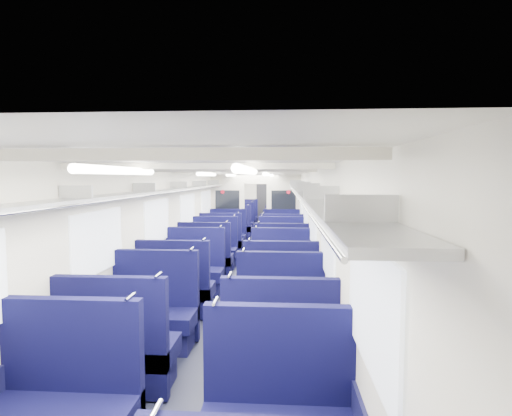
% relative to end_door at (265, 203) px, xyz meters
% --- Properties ---
extents(floor, '(2.80, 18.00, 0.01)m').
position_rel_end_door_xyz_m(floor, '(0.00, -8.94, -1.00)').
color(floor, black).
rests_on(floor, ground).
extents(ceiling, '(2.80, 18.00, 0.01)m').
position_rel_end_door_xyz_m(ceiling, '(0.00, -8.94, 1.35)').
color(ceiling, white).
rests_on(ceiling, wall_left).
extents(wall_left, '(0.02, 18.00, 2.35)m').
position_rel_end_door_xyz_m(wall_left, '(-1.40, -8.94, 0.18)').
color(wall_left, silver).
rests_on(wall_left, floor).
extents(dado_left, '(0.03, 17.90, 0.70)m').
position_rel_end_door_xyz_m(dado_left, '(-1.39, -8.94, -0.65)').
color(dado_left, black).
rests_on(dado_left, floor).
extents(wall_right, '(0.02, 18.00, 2.35)m').
position_rel_end_door_xyz_m(wall_right, '(1.40, -8.94, 0.18)').
color(wall_right, silver).
rests_on(wall_right, floor).
extents(dado_right, '(0.03, 17.90, 0.70)m').
position_rel_end_door_xyz_m(dado_right, '(1.39, -8.94, -0.65)').
color(dado_right, black).
rests_on(dado_right, floor).
extents(wall_far, '(2.80, 0.02, 2.35)m').
position_rel_end_door_xyz_m(wall_far, '(0.00, 0.06, 0.18)').
color(wall_far, silver).
rests_on(wall_far, floor).
extents(luggage_rack_left, '(0.36, 17.40, 0.18)m').
position_rel_end_door_xyz_m(luggage_rack_left, '(-1.21, -8.94, 0.97)').
color(luggage_rack_left, '#B2B5BA').
rests_on(luggage_rack_left, wall_left).
extents(luggage_rack_right, '(0.36, 17.40, 0.18)m').
position_rel_end_door_xyz_m(luggage_rack_right, '(1.21, -8.94, 0.97)').
color(luggage_rack_right, '#B2B5BA').
rests_on(luggage_rack_right, wall_right).
extents(windows, '(2.78, 15.60, 0.75)m').
position_rel_end_door_xyz_m(windows, '(0.00, -9.40, 0.42)').
color(windows, white).
rests_on(windows, wall_left).
extents(ceiling_fittings, '(2.70, 16.06, 0.11)m').
position_rel_end_door_xyz_m(ceiling_fittings, '(0.00, -9.20, 1.29)').
color(ceiling_fittings, silver).
rests_on(ceiling_fittings, ceiling).
extents(end_door, '(0.75, 0.06, 2.00)m').
position_rel_end_door_xyz_m(end_door, '(0.00, 0.00, 0.00)').
color(end_door, black).
rests_on(end_door, floor).
extents(bulkhead, '(2.80, 0.10, 2.35)m').
position_rel_end_door_xyz_m(bulkhead, '(-0.00, -6.33, 0.23)').
color(bulkhead, silver).
rests_on(bulkhead, floor).
extents(seat_2, '(1.15, 0.63, 1.27)m').
position_rel_end_door_xyz_m(seat_2, '(-0.83, -15.97, -0.61)').
color(seat_2, '#0C0C3A').
rests_on(seat_2, floor).
extents(seat_4, '(1.15, 0.63, 1.27)m').
position_rel_end_door_xyz_m(seat_4, '(-0.83, -14.94, -0.61)').
color(seat_4, '#0C0C3A').
rests_on(seat_4, floor).
extents(seat_5, '(1.15, 0.63, 1.27)m').
position_rel_end_door_xyz_m(seat_5, '(0.83, -14.89, -0.61)').
color(seat_5, '#0C0C3A').
rests_on(seat_5, floor).
extents(seat_6, '(1.15, 0.63, 1.27)m').
position_rel_end_door_xyz_m(seat_6, '(-0.83, -13.82, -0.61)').
color(seat_6, '#0C0C3A').
rests_on(seat_6, floor).
extents(seat_7, '(1.15, 0.63, 1.27)m').
position_rel_end_door_xyz_m(seat_7, '(0.83, -13.85, -0.61)').
color(seat_7, '#0C0C3A').
rests_on(seat_7, floor).
extents(seat_8, '(1.15, 0.63, 1.27)m').
position_rel_end_door_xyz_m(seat_8, '(-0.83, -12.69, -0.61)').
color(seat_8, '#0C0C3A').
rests_on(seat_8, floor).
extents(seat_9, '(1.15, 0.63, 1.27)m').
position_rel_end_door_xyz_m(seat_9, '(0.83, -12.65, -0.61)').
color(seat_9, '#0C0C3A').
rests_on(seat_9, floor).
extents(seat_10, '(1.15, 0.63, 1.27)m').
position_rel_end_door_xyz_m(seat_10, '(-0.83, -11.39, -0.61)').
color(seat_10, '#0C0C3A').
rests_on(seat_10, floor).
extents(seat_11, '(1.15, 0.63, 1.27)m').
position_rel_end_door_xyz_m(seat_11, '(0.83, -11.37, -0.61)').
color(seat_11, '#0C0C3A').
rests_on(seat_11, floor).
extents(seat_12, '(1.15, 0.63, 1.27)m').
position_rel_end_door_xyz_m(seat_12, '(-0.83, -10.21, -0.61)').
color(seat_12, '#0C0C3A').
rests_on(seat_12, floor).
extents(seat_13, '(1.15, 0.63, 1.27)m').
position_rel_end_door_xyz_m(seat_13, '(0.83, -10.27, -0.61)').
color(seat_13, '#0C0C3A').
rests_on(seat_13, floor).
extents(seat_14, '(1.15, 0.63, 1.27)m').
position_rel_end_door_xyz_m(seat_14, '(-0.83, -9.18, -0.61)').
color(seat_14, '#0C0C3A').
rests_on(seat_14, floor).
extents(seat_15, '(1.15, 0.63, 1.27)m').
position_rel_end_door_xyz_m(seat_15, '(0.83, -9.13, -0.61)').
color(seat_15, '#0C0C3A').
rests_on(seat_15, floor).
extents(seat_16, '(1.15, 0.63, 1.27)m').
position_rel_end_door_xyz_m(seat_16, '(-0.83, -7.95, -0.61)').
color(seat_16, '#0C0C3A').
rests_on(seat_16, floor).
extents(seat_17, '(1.15, 0.63, 1.27)m').
position_rel_end_door_xyz_m(seat_17, '(0.83, -8.14, -0.61)').
color(seat_17, '#0C0C3A').
rests_on(seat_17, floor).
extents(seat_18, '(1.15, 0.63, 1.27)m').
position_rel_end_door_xyz_m(seat_18, '(-0.83, -6.84, -0.61)').
color(seat_18, '#0C0C3A').
rests_on(seat_18, floor).
extents(seat_19, '(1.15, 0.63, 1.27)m').
position_rel_end_door_xyz_m(seat_19, '(0.83, -6.83, -0.61)').
color(seat_19, '#0C0C3A').
rests_on(seat_19, floor).
extents(seat_20, '(1.15, 0.63, 1.27)m').
position_rel_end_door_xyz_m(seat_20, '(-0.83, -4.80, -0.61)').
color(seat_20, '#0C0C3A').
rests_on(seat_20, floor).
extents(seat_21, '(1.15, 0.63, 1.27)m').
position_rel_end_door_xyz_m(seat_21, '(0.83, -4.84, -0.61)').
color(seat_21, '#0C0C3A').
rests_on(seat_21, floor).
extents(seat_22, '(1.15, 0.63, 1.27)m').
position_rel_end_door_xyz_m(seat_22, '(-0.83, -3.54, -0.61)').
color(seat_22, '#0C0C3A').
rests_on(seat_22, floor).
extents(seat_23, '(1.15, 0.63, 1.27)m').
position_rel_end_door_xyz_m(seat_23, '(0.83, -3.73, -0.61)').
color(seat_23, '#0C0C3A').
rests_on(seat_23, floor).
extents(seat_24, '(1.15, 0.63, 1.27)m').
position_rel_end_door_xyz_m(seat_24, '(-0.83, -2.45, -0.61)').
color(seat_24, '#0C0C3A').
rests_on(seat_24, floor).
extents(seat_25, '(1.15, 0.63, 1.27)m').
position_rel_end_door_xyz_m(seat_25, '(0.83, -2.59, -0.61)').
color(seat_25, '#0C0C3A').
rests_on(seat_25, floor).
extents(seat_26, '(1.15, 0.63, 1.27)m').
position_rel_end_door_xyz_m(seat_26, '(-0.83, -1.32, -0.61)').
color(seat_26, '#0C0C3A').
rests_on(seat_26, floor).
extents(seat_27, '(1.15, 0.63, 1.27)m').
position_rel_end_door_xyz_m(seat_27, '(0.83, -1.27, -0.61)').
color(seat_27, '#0C0C3A').
rests_on(seat_27, floor).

